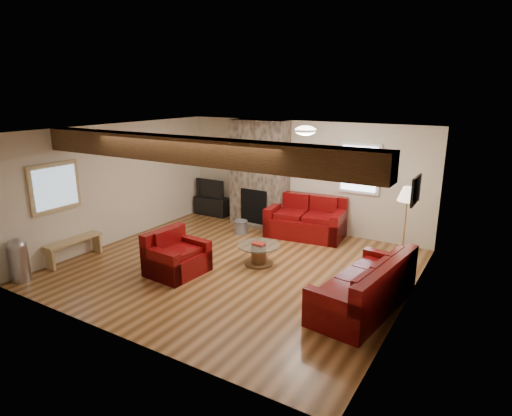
{
  "coord_description": "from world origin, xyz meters",
  "views": [
    {
      "loc": [
        4.12,
        -6.1,
        3.16
      ],
      "look_at": [
        0.18,
        0.4,
        1.06
      ],
      "focal_mm": 30.0,
      "sensor_mm": 36.0,
      "label": 1
    }
  ],
  "objects_px": {
    "armchair_red": "(177,253)",
    "tv_cabinet": "(212,206)",
    "sofa_three": "(364,283)",
    "coffee_table": "(259,254)",
    "loveseat": "(306,217)",
    "television": "(212,188)",
    "floor_lamp": "(408,198)"
  },
  "relations": [
    {
      "from": "loveseat",
      "to": "television",
      "type": "bearing_deg",
      "value": 167.08
    },
    {
      "from": "armchair_red",
      "to": "tv_cabinet",
      "type": "xyz_separation_m",
      "value": [
        -1.71,
        3.32,
        -0.15
      ]
    },
    {
      "from": "sofa_three",
      "to": "coffee_table",
      "type": "height_order",
      "value": "sofa_three"
    },
    {
      "from": "sofa_three",
      "to": "tv_cabinet",
      "type": "height_order",
      "value": "sofa_three"
    },
    {
      "from": "coffee_table",
      "to": "tv_cabinet",
      "type": "bearing_deg",
      "value": 140.98
    },
    {
      "from": "tv_cabinet",
      "to": "armchair_red",
      "type": "bearing_deg",
      "value": -62.71
    },
    {
      "from": "coffee_table",
      "to": "television",
      "type": "relative_size",
      "value": 0.94
    },
    {
      "from": "armchair_red",
      "to": "floor_lamp",
      "type": "height_order",
      "value": "floor_lamp"
    },
    {
      "from": "tv_cabinet",
      "to": "floor_lamp",
      "type": "height_order",
      "value": "floor_lamp"
    },
    {
      "from": "sofa_three",
      "to": "television",
      "type": "distance_m",
      "value": 5.7
    },
    {
      "from": "armchair_red",
      "to": "tv_cabinet",
      "type": "relative_size",
      "value": 1.01
    },
    {
      "from": "sofa_three",
      "to": "coffee_table",
      "type": "bearing_deg",
      "value": -98.31
    },
    {
      "from": "armchair_red",
      "to": "coffee_table",
      "type": "distance_m",
      "value": 1.52
    },
    {
      "from": "loveseat",
      "to": "coffee_table",
      "type": "bearing_deg",
      "value": -98.94
    },
    {
      "from": "sofa_three",
      "to": "armchair_red",
      "type": "height_order",
      "value": "sofa_three"
    },
    {
      "from": "sofa_three",
      "to": "floor_lamp",
      "type": "relative_size",
      "value": 1.41
    },
    {
      "from": "coffee_table",
      "to": "television",
      "type": "xyz_separation_m",
      "value": [
        -2.74,
        2.22,
        0.52
      ]
    },
    {
      "from": "television",
      "to": "tv_cabinet",
      "type": "bearing_deg",
      "value": 0.0
    },
    {
      "from": "tv_cabinet",
      "to": "floor_lamp",
      "type": "relative_size",
      "value": 0.64
    },
    {
      "from": "armchair_red",
      "to": "floor_lamp",
      "type": "relative_size",
      "value": 0.65
    },
    {
      "from": "armchair_red",
      "to": "coffee_table",
      "type": "bearing_deg",
      "value": -38.81
    },
    {
      "from": "sofa_three",
      "to": "armchair_red",
      "type": "bearing_deg",
      "value": -74.0
    },
    {
      "from": "tv_cabinet",
      "to": "television",
      "type": "bearing_deg",
      "value": 0.0
    },
    {
      "from": "coffee_table",
      "to": "floor_lamp",
      "type": "relative_size",
      "value": 0.55
    },
    {
      "from": "armchair_red",
      "to": "tv_cabinet",
      "type": "bearing_deg",
      "value": 31.54
    },
    {
      "from": "sofa_three",
      "to": "armchair_red",
      "type": "relative_size",
      "value": 2.16
    },
    {
      "from": "floor_lamp",
      "to": "television",
      "type": "bearing_deg",
      "value": 172.11
    },
    {
      "from": "loveseat",
      "to": "television",
      "type": "relative_size",
      "value": 1.97
    },
    {
      "from": "sofa_three",
      "to": "floor_lamp",
      "type": "distance_m",
      "value": 2.31
    },
    {
      "from": "television",
      "to": "armchair_red",
      "type": "bearing_deg",
      "value": -62.71
    },
    {
      "from": "loveseat",
      "to": "sofa_three",
      "type": "bearing_deg",
      "value": -57.03
    },
    {
      "from": "tv_cabinet",
      "to": "television",
      "type": "xyz_separation_m",
      "value": [
        0.0,
        0.0,
        0.48
      ]
    }
  ]
}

